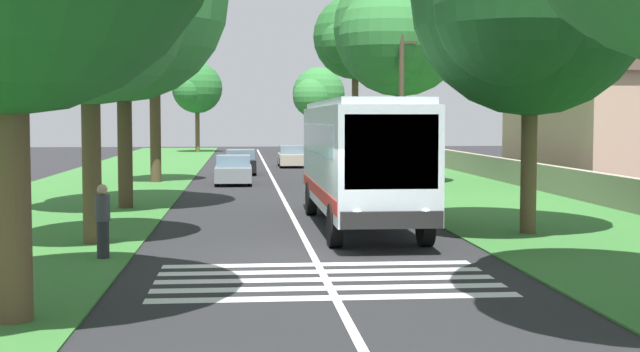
{
  "coord_description": "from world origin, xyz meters",
  "views": [
    {
      "loc": [
        -20.59,
        1.67,
        3.22
      ],
      "look_at": [
        3.84,
        -0.54,
        1.6
      ],
      "focal_mm": 49.03,
      "sensor_mm": 36.0,
      "label": 1
    }
  ],
  "objects_px": {
    "roadside_tree_left_4": "(115,3)",
    "roadside_tree_left_1": "(81,12)",
    "trailing_car_0": "(233,171)",
    "coach_bus": "(359,155)",
    "roadside_tree_right_1": "(397,33)",
    "pedestrian": "(103,220)",
    "trailing_car_2": "(292,157)",
    "roadside_tree_right_4": "(524,2)",
    "trailing_car_1": "(241,163)",
    "roadside_building": "(618,119)",
    "roadside_tree_left_2": "(196,90)",
    "roadside_tree_right_2": "(354,40)",
    "roadside_tree_left_3": "(151,47)",
    "utility_pole": "(401,107)",
    "roadside_tree_right_3": "(317,95)"
  },
  "relations": [
    {
      "from": "roadside_tree_left_4",
      "to": "roadside_tree_left_1",
      "type": "bearing_deg",
      "value": -177.36
    },
    {
      "from": "trailing_car_0",
      "to": "coach_bus",
      "type": "bearing_deg",
      "value": -167.57
    },
    {
      "from": "trailing_car_0",
      "to": "roadside_tree_right_1",
      "type": "xyz_separation_m",
      "value": [
        -1.27,
        -7.84,
        6.64
      ]
    },
    {
      "from": "roadside_tree_left_1",
      "to": "pedestrian",
      "type": "height_order",
      "value": "roadside_tree_left_1"
    },
    {
      "from": "trailing_car_2",
      "to": "roadside_tree_right_4",
      "type": "bearing_deg",
      "value": -172.71
    },
    {
      "from": "roadside_tree_left_4",
      "to": "roadside_tree_right_4",
      "type": "height_order",
      "value": "roadside_tree_left_4"
    },
    {
      "from": "trailing_car_2",
      "to": "roadside_tree_right_4",
      "type": "relative_size",
      "value": 0.44
    },
    {
      "from": "trailing_car_2",
      "to": "pedestrian",
      "type": "bearing_deg",
      "value": 170.24
    },
    {
      "from": "trailing_car_0",
      "to": "trailing_car_1",
      "type": "xyz_separation_m",
      "value": [
        7.85,
        -0.35,
        0.0
      ]
    },
    {
      "from": "roadside_building",
      "to": "coach_bus",
      "type": "bearing_deg",
      "value": 138.18
    },
    {
      "from": "roadside_tree_left_2",
      "to": "roadside_tree_right_4",
      "type": "bearing_deg",
      "value": -168.77
    },
    {
      "from": "roadside_tree_left_4",
      "to": "roadside_tree_right_4",
      "type": "xyz_separation_m",
      "value": [
        -7.81,
        -12.15,
        -0.87
      ]
    },
    {
      "from": "roadside_tree_right_1",
      "to": "roadside_tree_right_2",
      "type": "bearing_deg",
      "value": 5.3
    },
    {
      "from": "roadside_tree_left_1",
      "to": "roadside_tree_left_3",
      "type": "xyz_separation_m",
      "value": [
        21.9,
        0.46,
        0.91
      ]
    },
    {
      "from": "trailing_car_0",
      "to": "roadside_tree_right_4",
      "type": "relative_size",
      "value": 0.44
    },
    {
      "from": "trailing_car_0",
      "to": "utility_pole",
      "type": "xyz_separation_m",
      "value": [
        -4.99,
        -7.4,
        3.06
      ]
    },
    {
      "from": "trailing_car_0",
      "to": "trailing_car_1",
      "type": "height_order",
      "value": "same"
    },
    {
      "from": "roadside_tree_left_1",
      "to": "roadside_building",
      "type": "relative_size",
      "value": 0.62
    },
    {
      "from": "trailing_car_0",
      "to": "roadside_tree_left_4",
      "type": "xyz_separation_m",
      "value": [
        -11.53,
        3.99,
        6.61
      ]
    },
    {
      "from": "roadside_tree_left_2",
      "to": "trailing_car_1",
      "type": "bearing_deg",
      "value": -172.8
    },
    {
      "from": "trailing_car_0",
      "to": "roadside_tree_right_2",
      "type": "bearing_deg",
      "value": -40.65
    },
    {
      "from": "roadside_tree_right_1",
      "to": "utility_pole",
      "type": "relative_size",
      "value": 1.51
    },
    {
      "from": "roadside_tree_left_2",
      "to": "roadside_tree_right_2",
      "type": "relative_size",
      "value": 0.81
    },
    {
      "from": "utility_pole",
      "to": "trailing_car_1",
      "type": "bearing_deg",
      "value": 28.79
    },
    {
      "from": "roadside_building",
      "to": "roadside_tree_right_3",
      "type": "bearing_deg",
      "value": 16.81
    },
    {
      "from": "roadside_tree_left_3",
      "to": "roadside_tree_right_1",
      "type": "height_order",
      "value": "roadside_tree_right_1"
    },
    {
      "from": "trailing_car_0",
      "to": "roadside_tree_right_4",
      "type": "xyz_separation_m",
      "value": [
        -19.34,
        -8.15,
        5.74
      ]
    },
    {
      "from": "pedestrian",
      "to": "roadside_tree_right_1",
      "type": "bearing_deg",
      "value": -26.16
    },
    {
      "from": "roadside_tree_left_1",
      "to": "roadside_building",
      "type": "height_order",
      "value": "roadside_tree_left_1"
    },
    {
      "from": "trailing_car_1",
      "to": "trailing_car_2",
      "type": "bearing_deg",
      "value": -25.35
    },
    {
      "from": "pedestrian",
      "to": "roadside_building",
      "type": "bearing_deg",
      "value": -44.22
    },
    {
      "from": "roadside_tree_left_1",
      "to": "pedestrian",
      "type": "xyz_separation_m",
      "value": [
        -2.42,
        -0.82,
        -4.97
      ]
    },
    {
      "from": "coach_bus",
      "to": "roadside_tree_left_1",
      "type": "relative_size",
      "value": 1.32
    },
    {
      "from": "utility_pole",
      "to": "roadside_tree_left_2",
      "type": "bearing_deg",
      "value": 13.72
    },
    {
      "from": "coach_bus",
      "to": "roadside_tree_left_2",
      "type": "distance_m",
      "value": 59.24
    },
    {
      "from": "roadside_tree_left_4",
      "to": "roadside_tree_right_4",
      "type": "relative_size",
      "value": 1.13
    },
    {
      "from": "roadside_tree_left_1",
      "to": "pedestrian",
      "type": "distance_m",
      "value": 5.59
    },
    {
      "from": "roadside_tree_right_1",
      "to": "utility_pole",
      "type": "height_order",
      "value": "roadside_tree_right_1"
    },
    {
      "from": "trailing_car_0",
      "to": "roadside_tree_right_4",
      "type": "bearing_deg",
      "value": -157.14
    },
    {
      "from": "trailing_car_1",
      "to": "roadside_tree_right_3",
      "type": "relative_size",
      "value": 0.54
    },
    {
      "from": "roadside_building",
      "to": "pedestrian",
      "type": "distance_m",
      "value": 32.0
    },
    {
      "from": "roadside_tree_right_3",
      "to": "utility_pole",
      "type": "bearing_deg",
      "value": 179.8
    },
    {
      "from": "roadside_tree_right_4",
      "to": "roadside_building",
      "type": "bearing_deg",
      "value": -30.38
    },
    {
      "from": "roadside_tree_right_4",
      "to": "utility_pole",
      "type": "relative_size",
      "value": 1.39
    },
    {
      "from": "coach_bus",
      "to": "utility_pole",
      "type": "relative_size",
      "value": 1.57
    },
    {
      "from": "trailing_car_2",
      "to": "roadside_tree_left_1",
      "type": "distance_m",
      "value": 36.62
    },
    {
      "from": "roadside_tree_left_2",
      "to": "pedestrian",
      "type": "height_order",
      "value": "roadside_tree_left_2"
    },
    {
      "from": "coach_bus",
      "to": "roadside_tree_left_3",
      "type": "height_order",
      "value": "roadside_tree_left_3"
    },
    {
      "from": "trailing_car_2",
      "to": "roadside_tree_right_2",
      "type": "bearing_deg",
      "value": -155.07
    },
    {
      "from": "coach_bus",
      "to": "roadside_tree_left_4",
      "type": "bearing_deg",
      "value": 52.84
    }
  ]
}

